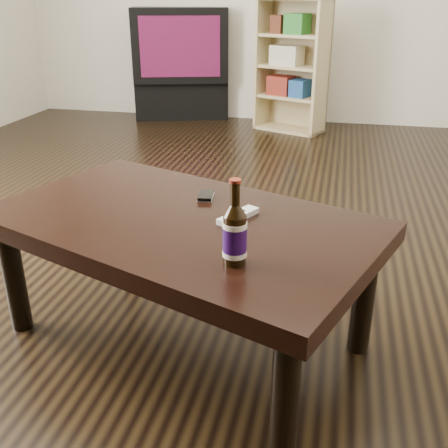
% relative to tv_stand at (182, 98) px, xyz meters
% --- Properties ---
extents(floor, '(5.00, 6.00, 0.01)m').
position_rel_tv_stand_xyz_m(floor, '(0.94, -2.96, -0.19)').
color(floor, black).
rests_on(floor, ground).
extents(tv_stand, '(1.01, 0.71, 0.37)m').
position_rel_tv_stand_xyz_m(tv_stand, '(0.00, 0.00, 0.00)').
color(tv_stand, black).
rests_on(tv_stand, floor).
extents(tv, '(1.04, 0.81, 0.69)m').
position_rel_tv_stand_xyz_m(tv, '(0.00, -0.00, 0.53)').
color(tv, black).
rests_on(tv, tv_stand).
extents(bookshelf, '(0.68, 0.50, 1.15)m').
position_rel_tv_stand_xyz_m(bookshelf, '(1.15, -0.36, 0.41)').
color(bookshelf, tan).
rests_on(bookshelf, floor).
extents(coffee_table, '(1.48, 1.17, 0.49)m').
position_rel_tv_stand_xyz_m(coffee_table, '(1.12, -3.68, 0.24)').
color(coffee_table, black).
rests_on(coffee_table, floor).
extents(beer_bottle, '(0.08, 0.08, 0.25)m').
position_rel_tv_stand_xyz_m(beer_bottle, '(1.36, -3.96, 0.39)').
color(beer_bottle, black).
rests_on(beer_bottle, coffee_table).
extents(phone, '(0.07, 0.11, 0.02)m').
position_rel_tv_stand_xyz_m(phone, '(1.16, -3.49, 0.31)').
color(phone, silver).
rests_on(phone, coffee_table).
extents(remote, '(0.12, 0.17, 0.02)m').
position_rel_tv_stand_xyz_m(remote, '(1.31, -3.65, 0.31)').
color(remote, '#BDBDBF').
rests_on(remote, coffee_table).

